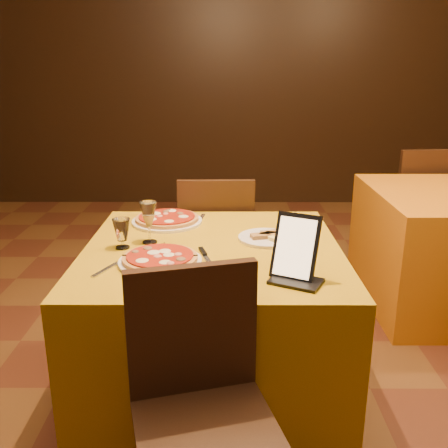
{
  "coord_description": "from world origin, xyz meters",
  "views": [
    {
      "loc": [
        -0.33,
        -2.07,
        1.49
      ],
      "look_at": [
        -0.34,
        -0.07,
        0.86
      ],
      "focal_mm": 40.0,
      "sensor_mm": 36.0,
      "label": 1
    }
  ],
  "objects_px": {
    "chair_side_far": "(411,203)",
    "tablet": "(295,247)",
    "chair_main_near": "(207,430)",
    "main_table": "(213,324)",
    "pizza_far": "(167,220)",
    "water_glass": "(122,234)",
    "wine_glass": "(149,222)",
    "pizza_near": "(160,260)",
    "chair_main_far": "(216,247)"
  },
  "relations": [
    {
      "from": "water_glass",
      "to": "tablet",
      "type": "distance_m",
      "value": 0.76
    },
    {
      "from": "chair_side_far",
      "to": "wine_glass",
      "type": "xyz_separation_m",
      "value": [
        -1.82,
        -1.78,
        0.39
      ]
    },
    {
      "from": "chair_main_far",
      "to": "wine_glass",
      "type": "height_order",
      "value": "wine_glass"
    },
    {
      "from": "pizza_near",
      "to": "tablet",
      "type": "height_order",
      "value": "tablet"
    },
    {
      "from": "chair_side_far",
      "to": "pizza_near",
      "type": "xyz_separation_m",
      "value": [
        -1.75,
        -2.02,
        0.31
      ]
    },
    {
      "from": "pizza_far",
      "to": "water_glass",
      "type": "xyz_separation_m",
      "value": [
        -0.15,
        -0.36,
        0.05
      ]
    },
    {
      "from": "water_glass",
      "to": "tablet",
      "type": "bearing_deg",
      "value": -23.99
    },
    {
      "from": "wine_glass",
      "to": "chair_side_far",
      "type": "bearing_deg",
      "value": 44.34
    },
    {
      "from": "chair_side_far",
      "to": "pizza_far",
      "type": "bearing_deg",
      "value": 34.83
    },
    {
      "from": "main_table",
      "to": "pizza_far",
      "type": "height_order",
      "value": "pizza_far"
    },
    {
      "from": "pizza_far",
      "to": "water_glass",
      "type": "relative_size",
      "value": 2.68
    },
    {
      "from": "chair_main_near",
      "to": "chair_main_far",
      "type": "relative_size",
      "value": 1.0
    },
    {
      "from": "chair_main_near",
      "to": "chair_side_far",
      "type": "height_order",
      "value": "same"
    },
    {
      "from": "chair_side_far",
      "to": "pizza_far",
      "type": "distance_m",
      "value": 2.34
    },
    {
      "from": "main_table",
      "to": "chair_side_far",
      "type": "height_order",
      "value": "chair_side_far"
    },
    {
      "from": "chair_main_near",
      "to": "chair_main_far",
      "type": "bearing_deg",
      "value": 74.99
    },
    {
      "from": "chair_side_far",
      "to": "water_glass",
      "type": "relative_size",
      "value": 7.0
    },
    {
      "from": "wine_glass",
      "to": "pizza_near",
      "type": "bearing_deg",
      "value": -72.44
    },
    {
      "from": "main_table",
      "to": "wine_glass",
      "type": "bearing_deg",
      "value": 169.39
    },
    {
      "from": "pizza_near",
      "to": "pizza_far",
      "type": "distance_m",
      "value": 0.54
    },
    {
      "from": "tablet",
      "to": "water_glass",
      "type": "bearing_deg",
      "value": -177.16
    },
    {
      "from": "chair_main_far",
      "to": "tablet",
      "type": "distance_m",
      "value": 1.23
    },
    {
      "from": "pizza_far",
      "to": "tablet",
      "type": "relative_size",
      "value": 1.43
    },
    {
      "from": "chair_side_far",
      "to": "tablet",
      "type": "distance_m",
      "value": 2.52
    },
    {
      "from": "chair_main_far",
      "to": "pizza_far",
      "type": "distance_m",
      "value": 0.59
    },
    {
      "from": "chair_side_far",
      "to": "pizza_near",
      "type": "relative_size",
      "value": 2.76
    },
    {
      "from": "chair_main_far",
      "to": "chair_side_far",
      "type": "distance_m",
      "value": 1.86
    },
    {
      "from": "pizza_near",
      "to": "chair_main_near",
      "type": "bearing_deg",
      "value": -71.31
    },
    {
      "from": "main_table",
      "to": "water_glass",
      "type": "height_order",
      "value": "water_glass"
    },
    {
      "from": "chair_main_far",
      "to": "water_glass",
      "type": "bearing_deg",
      "value": 63.15
    },
    {
      "from": "pizza_far",
      "to": "wine_glass",
      "type": "relative_size",
      "value": 1.83
    },
    {
      "from": "pizza_near",
      "to": "chair_main_far",
      "type": "bearing_deg",
      "value": 78.38
    },
    {
      "from": "main_table",
      "to": "chair_main_far",
      "type": "relative_size",
      "value": 1.21
    },
    {
      "from": "main_table",
      "to": "water_glass",
      "type": "distance_m",
      "value": 0.58
    },
    {
      "from": "chair_side_far",
      "to": "tablet",
      "type": "height_order",
      "value": "tablet"
    },
    {
      "from": "chair_main_near",
      "to": "water_glass",
      "type": "relative_size",
      "value": 7.0
    },
    {
      "from": "pizza_far",
      "to": "wine_glass",
      "type": "xyz_separation_m",
      "value": [
        -0.04,
        -0.3,
        0.08
      ]
    },
    {
      "from": "chair_main_near",
      "to": "pizza_near",
      "type": "distance_m",
      "value": 0.7
    },
    {
      "from": "chair_main_far",
      "to": "wine_glass",
      "type": "relative_size",
      "value": 4.79
    },
    {
      "from": "main_table",
      "to": "tablet",
      "type": "height_order",
      "value": "tablet"
    },
    {
      "from": "main_table",
      "to": "chair_main_far",
      "type": "bearing_deg",
      "value": 90.0
    },
    {
      "from": "chair_side_far",
      "to": "pizza_far",
      "type": "height_order",
      "value": "chair_side_far"
    },
    {
      "from": "chair_side_far",
      "to": "pizza_near",
      "type": "height_order",
      "value": "chair_side_far"
    },
    {
      "from": "chair_main_far",
      "to": "wine_glass",
      "type": "xyz_separation_m",
      "value": [
        -0.28,
        -0.74,
        0.39
      ]
    },
    {
      "from": "chair_side_far",
      "to": "water_glass",
      "type": "bearing_deg",
      "value": 38.78
    },
    {
      "from": "pizza_near",
      "to": "wine_glass",
      "type": "relative_size",
      "value": 1.74
    },
    {
      "from": "main_table",
      "to": "pizza_far",
      "type": "distance_m",
      "value": 0.57
    },
    {
      "from": "chair_main_near",
      "to": "pizza_far",
      "type": "bearing_deg",
      "value": 86.69
    },
    {
      "from": "pizza_far",
      "to": "wine_glass",
      "type": "bearing_deg",
      "value": -98.3
    },
    {
      "from": "chair_side_far",
      "to": "pizza_far",
      "type": "relative_size",
      "value": 2.61
    }
  ]
}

